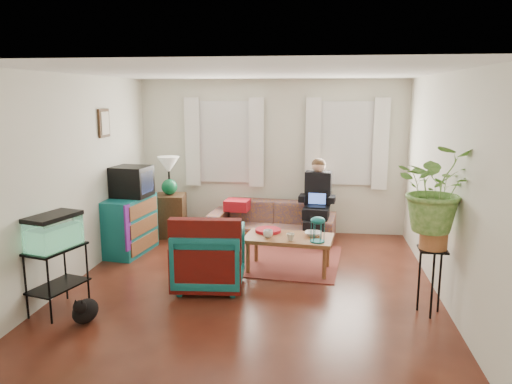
# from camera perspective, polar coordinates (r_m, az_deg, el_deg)

# --- Properties ---
(floor) EXTENTS (4.50, 5.00, 0.01)m
(floor) POSITION_cam_1_polar(r_m,az_deg,el_deg) (6.42, -0.46, -10.38)
(floor) COLOR #4F2B14
(floor) RESTS_ON ground
(ceiling) EXTENTS (4.50, 5.00, 0.01)m
(ceiling) POSITION_cam_1_polar(r_m,az_deg,el_deg) (5.98, -0.50, 13.50)
(ceiling) COLOR white
(ceiling) RESTS_ON wall_back
(wall_back) EXTENTS (4.50, 0.01, 2.60)m
(wall_back) POSITION_cam_1_polar(r_m,az_deg,el_deg) (8.52, 1.78, 4.02)
(wall_back) COLOR silver
(wall_back) RESTS_ON floor
(wall_front) EXTENTS (4.50, 0.01, 2.60)m
(wall_front) POSITION_cam_1_polar(r_m,az_deg,el_deg) (3.66, -5.75, -5.59)
(wall_front) COLOR silver
(wall_front) RESTS_ON floor
(wall_left) EXTENTS (0.01, 5.00, 2.60)m
(wall_left) POSITION_cam_1_polar(r_m,az_deg,el_deg) (6.74, -19.80, 1.48)
(wall_left) COLOR silver
(wall_left) RESTS_ON floor
(wall_right) EXTENTS (0.01, 5.00, 2.60)m
(wall_right) POSITION_cam_1_polar(r_m,az_deg,el_deg) (6.18, 20.67, 0.61)
(wall_right) COLOR silver
(wall_right) RESTS_ON floor
(window_left) EXTENTS (1.08, 0.04, 1.38)m
(window_left) POSITION_cam_1_polar(r_m,az_deg,el_deg) (8.59, -3.57, 5.73)
(window_left) COLOR white
(window_left) RESTS_ON wall_back
(window_right) EXTENTS (1.08, 0.04, 1.38)m
(window_right) POSITION_cam_1_polar(r_m,az_deg,el_deg) (8.45, 10.29, 5.49)
(window_right) COLOR white
(window_right) RESTS_ON wall_back
(curtains_left) EXTENTS (1.36, 0.06, 1.50)m
(curtains_left) POSITION_cam_1_polar(r_m,az_deg,el_deg) (8.51, -3.67, 5.68)
(curtains_left) COLOR white
(curtains_left) RESTS_ON wall_back
(curtains_right) EXTENTS (1.36, 0.06, 1.50)m
(curtains_right) POSITION_cam_1_polar(r_m,az_deg,el_deg) (8.37, 10.32, 5.44)
(curtains_right) COLOR white
(curtains_right) RESTS_ON wall_back
(picture_frame) EXTENTS (0.04, 0.32, 0.40)m
(picture_frame) POSITION_cam_1_polar(r_m,az_deg,el_deg) (7.42, -16.92, 7.54)
(picture_frame) COLOR #3D2616
(picture_frame) RESTS_ON wall_left
(area_rug) EXTENTS (2.15, 1.79, 0.01)m
(area_rug) POSITION_cam_1_polar(r_m,az_deg,el_deg) (7.28, 1.46, -7.66)
(area_rug) COLOR brown
(area_rug) RESTS_ON floor
(sofa) EXTENTS (2.12, 1.01, 0.80)m
(sofa) POSITION_cam_1_polar(r_m,az_deg,el_deg) (8.24, 1.84, -2.59)
(sofa) COLOR brown
(sofa) RESTS_ON floor
(seated_person) EXTENTS (0.57, 0.68, 1.22)m
(seated_person) POSITION_cam_1_polar(r_m,az_deg,el_deg) (8.08, 7.00, -1.40)
(seated_person) COLOR black
(seated_person) RESTS_ON sofa
(side_table) EXTENTS (0.54, 0.54, 0.71)m
(side_table) POSITION_cam_1_polar(r_m,az_deg,el_deg) (8.50, -9.76, -2.65)
(side_table) COLOR #382715
(side_table) RESTS_ON floor
(table_lamp) EXTENTS (0.40, 0.40, 0.65)m
(table_lamp) POSITION_cam_1_polar(r_m,az_deg,el_deg) (8.37, -9.91, 1.74)
(table_lamp) COLOR white
(table_lamp) RESTS_ON side_table
(dresser) EXTENTS (0.59, 1.00, 0.85)m
(dresser) POSITION_cam_1_polar(r_m,az_deg,el_deg) (7.72, -14.26, -3.70)
(dresser) COLOR #126E6E
(dresser) RESTS_ON floor
(crt_tv) EXTENTS (0.58, 0.54, 0.45)m
(crt_tv) POSITION_cam_1_polar(r_m,az_deg,el_deg) (7.65, -14.02, 1.18)
(crt_tv) COLOR black
(crt_tv) RESTS_ON dresser
(aquarium_stand) EXTENTS (0.52, 0.72, 0.72)m
(aquarium_stand) POSITION_cam_1_polar(r_m,az_deg,el_deg) (5.94, -21.72, -9.28)
(aquarium_stand) COLOR black
(aquarium_stand) RESTS_ON floor
(aquarium) EXTENTS (0.47, 0.65, 0.38)m
(aquarium) POSITION_cam_1_polar(r_m,az_deg,el_deg) (5.78, -22.11, -4.14)
(aquarium) COLOR #7FD899
(aquarium) RESTS_ON aquarium_stand
(black_cat) EXTENTS (0.28, 0.39, 0.31)m
(black_cat) POSITION_cam_1_polar(r_m,az_deg,el_deg) (5.62, -18.93, -12.49)
(black_cat) COLOR black
(black_cat) RESTS_ON floor
(armchair) EXTENTS (0.87, 0.82, 0.84)m
(armchair) POSITION_cam_1_polar(r_m,az_deg,el_deg) (6.21, -5.34, -7.07)
(armchair) COLOR navy
(armchair) RESTS_ON floor
(serape_throw) EXTENTS (0.85, 0.26, 0.69)m
(serape_throw) POSITION_cam_1_polar(r_m,az_deg,el_deg) (5.85, -5.83, -6.43)
(serape_throw) COLOR #9E0A0A
(serape_throw) RESTS_ON armchair
(coffee_table) EXTENTS (1.22, 0.75, 0.48)m
(coffee_table) POSITION_cam_1_polar(r_m,az_deg,el_deg) (6.79, 3.74, -7.03)
(coffee_table) COLOR brown
(coffee_table) RESTS_ON floor
(cup_a) EXTENTS (0.14, 0.14, 0.10)m
(cup_a) POSITION_cam_1_polar(r_m,az_deg,el_deg) (6.65, 1.38, -4.78)
(cup_a) COLOR white
(cup_a) RESTS_ON coffee_table
(cup_b) EXTENTS (0.12, 0.12, 0.10)m
(cup_b) POSITION_cam_1_polar(r_m,az_deg,el_deg) (6.52, 3.96, -5.16)
(cup_b) COLOR beige
(cup_b) RESTS_ON coffee_table
(bowl) EXTENTS (0.25, 0.25, 0.06)m
(bowl) POSITION_cam_1_polar(r_m,az_deg,el_deg) (6.77, 6.56, -4.77)
(bowl) COLOR white
(bowl) RESTS_ON coffee_table
(snack_tray) EXTENTS (0.39, 0.39, 0.04)m
(snack_tray) POSITION_cam_1_polar(r_m,az_deg,el_deg) (6.92, 1.39, -4.41)
(snack_tray) COLOR #B21414
(snack_tray) RESTS_ON coffee_table
(birdcage) EXTENTS (0.21, 0.21, 0.34)m
(birdcage) POSITION_cam_1_polar(r_m,az_deg,el_deg) (6.47, 7.06, -4.24)
(birdcage) COLOR #115B6B
(birdcage) RESTS_ON coffee_table
(plant_stand) EXTENTS (0.33, 0.33, 0.74)m
(plant_stand) POSITION_cam_1_polar(r_m,az_deg,el_deg) (5.77, 19.31, -9.61)
(plant_stand) COLOR black
(plant_stand) RESTS_ON floor
(potted_plant) EXTENTS (0.87, 0.77, 0.94)m
(potted_plant) POSITION_cam_1_polar(r_m,az_deg,el_deg) (5.53, 19.89, -1.04)
(potted_plant) COLOR #599947
(potted_plant) RESTS_ON plant_stand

